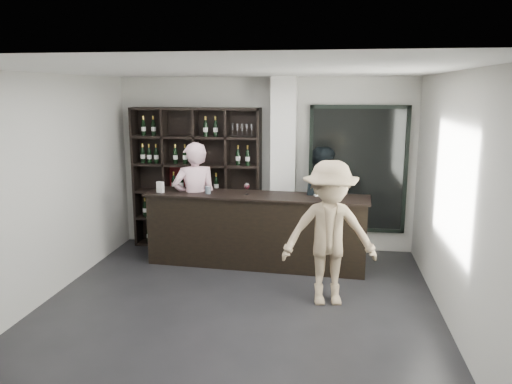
% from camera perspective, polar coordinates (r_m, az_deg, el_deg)
% --- Properties ---
extents(floor, '(5.00, 5.50, 0.01)m').
position_cam_1_polar(floor, '(6.30, -2.38, -13.71)').
color(floor, black).
rests_on(floor, ground).
extents(wine_shelf, '(2.20, 0.35, 2.40)m').
position_cam_1_polar(wine_shelf, '(8.58, -6.79, 1.54)').
color(wine_shelf, black).
rests_on(wine_shelf, floor).
extents(structural_column, '(0.40, 0.40, 2.90)m').
position_cam_1_polar(structural_column, '(8.19, 3.19, 2.89)').
color(structural_column, silver).
rests_on(structural_column, floor).
extents(glass_panel, '(1.60, 0.08, 2.10)m').
position_cam_1_polar(glass_panel, '(8.39, 11.52, 2.54)').
color(glass_panel, black).
rests_on(glass_panel, floor).
extents(tasting_counter, '(3.41, 0.70, 1.12)m').
position_cam_1_polar(tasting_counter, '(7.72, 0.02, -4.37)').
color(tasting_counter, black).
rests_on(tasting_counter, floor).
extents(taster_pink, '(0.82, 0.69, 1.90)m').
position_cam_1_polar(taster_pink, '(7.91, -6.97, -1.16)').
color(taster_pink, '#F1BCC9').
rests_on(taster_pink, floor).
extents(taster_black, '(0.95, 0.77, 1.83)m').
position_cam_1_polar(taster_black, '(7.87, 7.24, -1.48)').
color(taster_black, black).
rests_on(taster_black, floor).
extents(customer, '(1.28, 0.86, 1.84)m').
position_cam_1_polar(customer, '(6.33, 8.39, -4.72)').
color(customer, '#978162').
rests_on(customer, floor).
extents(wine_glass, '(0.10, 0.10, 0.21)m').
position_cam_1_polar(wine_glass, '(7.56, -1.06, 0.47)').
color(wine_glass, white).
rests_on(wine_glass, tasting_counter).
extents(spit_cup, '(0.11, 0.11, 0.11)m').
position_cam_1_polar(spit_cup, '(7.67, -5.50, 0.22)').
color(spit_cup, '#95AABB').
rests_on(spit_cup, tasting_counter).
extents(napkin_stack, '(0.16, 0.16, 0.02)m').
position_cam_1_polar(napkin_stack, '(7.58, 7.03, -0.31)').
color(napkin_stack, white).
rests_on(napkin_stack, tasting_counter).
extents(card_stand, '(0.13, 0.10, 0.17)m').
position_cam_1_polar(card_stand, '(7.86, -10.89, 0.55)').
color(card_stand, white).
rests_on(card_stand, tasting_counter).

